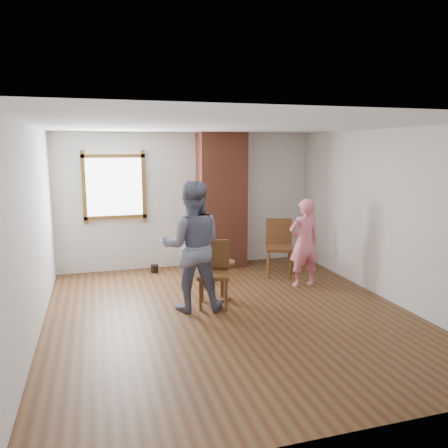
{
  "coord_description": "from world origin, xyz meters",
  "views": [
    {
      "loc": [
        -1.74,
        -5.56,
        2.31
      ],
      "look_at": [
        0.14,
        0.8,
        1.15
      ],
      "focal_mm": 35.0,
      "sensor_mm": 36.0,
      "label": 1
    }
  ],
  "objects_px": {
    "stoneware_crock": "(194,267)",
    "side_table": "(222,274)",
    "dining_chair_left": "(214,269)",
    "dining_chair_right": "(279,244)",
    "man": "(192,246)",
    "person_pink": "(304,243)"
  },
  "relations": [
    {
      "from": "dining_chair_right",
      "to": "side_table",
      "type": "bearing_deg",
      "value": -124.18
    },
    {
      "from": "dining_chair_left",
      "to": "man",
      "type": "bearing_deg",
      "value": -151.21
    },
    {
      "from": "dining_chair_left",
      "to": "side_table",
      "type": "relative_size",
      "value": 1.61
    },
    {
      "from": "stoneware_crock",
      "to": "dining_chair_left",
      "type": "bearing_deg",
      "value": -90.66
    },
    {
      "from": "dining_chair_right",
      "to": "side_table",
      "type": "distance_m",
      "value": 1.7
    },
    {
      "from": "dining_chair_left",
      "to": "stoneware_crock",
      "type": "bearing_deg",
      "value": 106.86
    },
    {
      "from": "dining_chair_right",
      "to": "man",
      "type": "distance_m",
      "value": 2.31
    },
    {
      "from": "dining_chair_right",
      "to": "stoneware_crock",
      "type": "bearing_deg",
      "value": -167.34
    },
    {
      "from": "dining_chair_left",
      "to": "dining_chair_right",
      "type": "height_order",
      "value": "dining_chair_right"
    },
    {
      "from": "stoneware_crock",
      "to": "side_table",
      "type": "bearing_deg",
      "value": -81.94
    },
    {
      "from": "stoneware_crock",
      "to": "person_pink",
      "type": "distance_m",
      "value": 2.0
    },
    {
      "from": "side_table",
      "to": "man",
      "type": "xyz_separation_m",
      "value": [
        -0.52,
        -0.27,
        0.53
      ]
    },
    {
      "from": "stoneware_crock",
      "to": "dining_chair_left",
      "type": "height_order",
      "value": "dining_chair_left"
    },
    {
      "from": "dining_chair_left",
      "to": "dining_chair_right",
      "type": "xyz_separation_m",
      "value": [
        1.56,
        1.19,
        0.03
      ]
    },
    {
      "from": "dining_chair_left",
      "to": "side_table",
      "type": "bearing_deg",
      "value": 65.77
    },
    {
      "from": "dining_chair_left",
      "to": "dining_chair_right",
      "type": "relative_size",
      "value": 0.94
    },
    {
      "from": "dining_chair_left",
      "to": "person_pink",
      "type": "bearing_deg",
      "value": 32.27
    },
    {
      "from": "stoneware_crock",
      "to": "person_pink",
      "type": "relative_size",
      "value": 0.28
    },
    {
      "from": "dining_chair_right",
      "to": "man",
      "type": "height_order",
      "value": "man"
    },
    {
      "from": "dining_chair_right",
      "to": "man",
      "type": "xyz_separation_m",
      "value": [
        -1.9,
        -1.26,
        0.35
      ]
    },
    {
      "from": "stoneware_crock",
      "to": "dining_chair_right",
      "type": "distance_m",
      "value": 1.6
    },
    {
      "from": "dining_chair_right",
      "to": "person_pink",
      "type": "relative_size",
      "value": 0.69
    }
  ]
}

